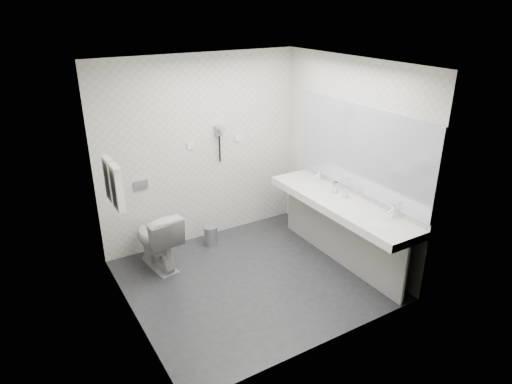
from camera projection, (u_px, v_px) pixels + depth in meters
floor at (252, 279)px, 5.42m from camera, size 2.80×2.80×0.00m
ceiling at (251, 64)px, 4.44m from camera, size 2.80×2.80×0.00m
wall_back at (201, 151)px, 5.95m from camera, size 2.80×0.00×2.80m
wall_front at (328, 230)px, 3.90m from camera, size 2.80×0.00×2.80m
wall_left at (124, 211)px, 4.26m from camera, size 0.00×2.60×2.60m
wall_right at (349, 161)px, 5.59m from camera, size 0.00×2.60×2.60m
vanity_counter at (340, 204)px, 5.48m from camera, size 0.55×2.20×0.10m
vanity_panel at (339, 235)px, 5.66m from camera, size 0.03×2.15×0.75m
vanity_post_near at (405, 274)px, 4.85m from camera, size 0.06×0.06×0.75m
vanity_post_far at (293, 205)px, 6.49m from camera, size 0.06×0.06×0.75m
mirror at (361, 150)px, 5.35m from camera, size 0.02×2.20×1.05m
basin_near at (379, 223)px, 4.95m from camera, size 0.40×0.31×0.05m
basin_far at (307, 184)px, 5.98m from camera, size 0.40×0.31×0.05m
faucet_near at (393, 211)px, 5.01m from camera, size 0.04×0.04×0.15m
faucet_far at (319, 175)px, 6.04m from camera, size 0.04×0.04×0.15m
soap_bottle_a at (345, 193)px, 5.53m from camera, size 0.07×0.07×0.12m
soap_bottle_b at (335, 190)px, 5.67m from camera, size 0.07×0.07×0.08m
glass_left at (335, 187)px, 5.71m from camera, size 0.08×0.08×0.12m
toilet at (157, 239)px, 5.55m from camera, size 0.51×0.80×0.76m
flush_plate at (141, 185)px, 5.65m from camera, size 0.18×0.02×0.12m
pedal_bin at (211, 236)px, 6.14m from camera, size 0.23×0.23×0.26m
bin_lid at (210, 227)px, 6.09m from camera, size 0.18×0.18×0.02m
towel_rail at (110, 163)px, 4.60m from camera, size 0.02×0.62×0.02m
towel_near at (117, 188)px, 4.58m from camera, size 0.07×0.24×0.48m
towel_far at (110, 179)px, 4.80m from camera, size 0.07×0.24×0.48m
dryer_cradle at (219, 131)px, 5.95m from camera, size 0.10×0.04×0.14m
dryer_barrel at (221, 129)px, 5.88m from camera, size 0.08×0.14×0.08m
dryer_cord at (220, 149)px, 6.03m from camera, size 0.02×0.02×0.35m
switch_plate_a at (191, 146)px, 5.83m from camera, size 0.09×0.02×0.09m
switch_plate_b at (238, 138)px, 6.16m from camera, size 0.09×0.02×0.09m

